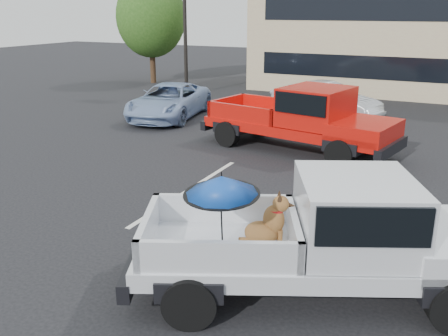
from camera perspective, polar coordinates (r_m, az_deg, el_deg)
The scene contains 7 objects.
ground at distance 9.36m, azimuth 6.01°, elevation -9.14°, with size 90.00×90.00×0.00m, color black.
stripe_left at distance 12.20m, azimuth -4.03°, elevation -2.50°, with size 0.12×5.00×0.01m, color silver.
tree_left at distance 30.01m, azimuth -8.37°, elevation 16.69°, with size 3.96×3.96×6.02m.
silver_pickup at distance 7.69m, azimuth 12.92°, elevation -7.05°, with size 5.99×4.14×2.06m.
red_pickup at distance 15.34m, azimuth 9.81°, elevation 5.78°, with size 6.38×3.24×2.01m.
silver_sedan at distance 20.16m, azimuth 11.52°, elevation 7.46°, with size 1.54×4.40×1.45m, color silver.
blue_suv at distance 20.24m, azimuth -6.29°, elevation 7.60°, with size 2.24×4.86×1.35m, color #8199C1.
Camera 1 is at (2.76, -7.88, 4.23)m, focal length 40.00 mm.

